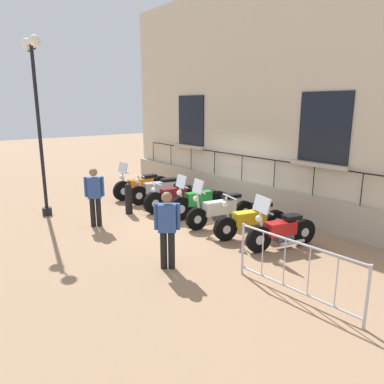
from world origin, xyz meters
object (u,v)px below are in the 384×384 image
(bollard, at_px, (129,198))
(motorcycle_white, at_px, (220,210))
(lamppost, at_px, (37,105))
(motorcycle_orange, at_px, (142,186))
(pedestrian_walking, at_px, (167,226))
(motorcycle_red, at_px, (281,231))
(motorcycle_green, at_px, (199,202))
(motorcycle_maroon, at_px, (175,198))
(motorcycle_silver, at_px, (160,190))
(crowd_barrier, at_px, (296,268))
(pedestrian_standing, at_px, (95,194))
(motorcycle_yellow, at_px, (251,221))

(bollard, bearing_deg, motorcycle_white, 118.23)
(motorcycle_white, distance_m, lamppost, 6.01)
(motorcycle_orange, height_order, pedestrian_walking, pedestrian_walking)
(motorcycle_red, bearing_deg, pedestrian_walking, -15.82)
(motorcycle_green, bearing_deg, motorcycle_maroon, -80.39)
(bollard, bearing_deg, motorcycle_silver, -161.40)
(motorcycle_silver, relative_size, crowd_barrier, 0.86)
(motorcycle_green, relative_size, crowd_barrier, 0.83)
(bollard, bearing_deg, pedestrian_standing, 21.45)
(motorcycle_white, distance_m, pedestrian_standing, 3.47)
(motorcycle_silver, distance_m, motorcycle_red, 5.21)
(motorcycle_green, height_order, crowd_barrier, motorcycle_green)
(pedestrian_walking, bearing_deg, motorcycle_green, -139.90)
(pedestrian_standing, bearing_deg, lamppost, -68.92)
(motorcycle_green, height_order, bollard, motorcycle_green)
(motorcycle_silver, distance_m, lamppost, 4.60)
(motorcycle_yellow, xyz_separation_m, lamppost, (3.49, -5.13, 2.87))
(motorcycle_orange, height_order, motorcycle_white, motorcycle_white)
(lamppost, distance_m, pedestrian_walking, 5.91)
(motorcycle_red, bearing_deg, crowd_barrier, 44.41)
(motorcycle_white, relative_size, pedestrian_standing, 1.31)
(pedestrian_walking, bearing_deg, motorcycle_white, -153.68)
(motorcycle_red, relative_size, crowd_barrier, 0.75)
(motorcycle_orange, xyz_separation_m, bollard, (1.35, 1.51, 0.04))
(crowd_barrier, distance_m, pedestrian_standing, 5.90)
(pedestrian_walking, bearing_deg, bollard, -107.96)
(crowd_barrier, bearing_deg, motorcycle_silver, -104.00)
(motorcycle_orange, bearing_deg, motorcycle_red, 90.41)
(motorcycle_silver, bearing_deg, motorcycle_orange, -83.46)
(bollard, distance_m, pedestrian_standing, 1.47)
(motorcycle_red, height_order, pedestrian_standing, pedestrian_standing)
(motorcycle_green, relative_size, motorcycle_white, 0.97)
(pedestrian_standing, bearing_deg, crowd_barrier, 100.55)
(motorcycle_maroon, xyz_separation_m, motorcycle_green, (-0.17, 1.02, 0.03))
(motorcycle_white, bearing_deg, crowd_barrier, 66.05)
(pedestrian_walking, bearing_deg, motorcycle_orange, -115.75)
(motorcycle_yellow, height_order, motorcycle_red, motorcycle_red)
(pedestrian_standing, relative_size, pedestrian_walking, 1.01)
(motorcycle_yellow, relative_size, bollard, 2.15)
(pedestrian_walking, bearing_deg, motorcycle_maroon, -127.77)
(lamppost, height_order, bollard, lamppost)
(bollard, xyz_separation_m, pedestrian_standing, (1.31, 0.51, 0.44))
(pedestrian_walking, bearing_deg, motorcycle_red, 164.18)
(motorcycle_red, bearing_deg, motorcycle_silver, -90.78)
(motorcycle_silver, distance_m, pedestrian_standing, 2.99)
(bollard, height_order, pedestrian_walking, pedestrian_walking)
(lamppost, bearing_deg, motorcycle_white, 130.60)
(motorcycle_white, xyz_separation_m, pedestrian_standing, (2.71, -2.11, 0.48))
(motorcycle_orange, xyz_separation_m, pedestrian_walking, (2.64, 5.46, 0.47))
(motorcycle_silver, distance_m, motorcycle_green, 2.12)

